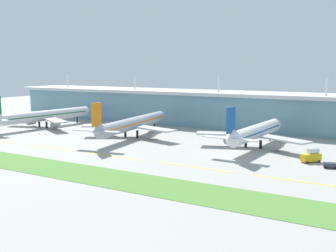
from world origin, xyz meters
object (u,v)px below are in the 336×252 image
airliner_nearest (45,116)px  pushback_tug (330,165)px  airliner_near_middle (133,124)px  safety_cone_nose_front (46,134)px  airliner_far_middle (255,132)px  safety_cone_left_wingtip (39,134)px  fuel_truck (311,156)px

airliner_nearest → pushback_tug: (153.24, -19.81, -5.35)m
airliner_near_middle → safety_cone_nose_front: 44.71m
airliner_far_middle → safety_cone_left_wingtip: airliner_far_middle is taller
airliner_near_middle → airliner_far_middle: 58.87m
airliner_near_middle → airliner_far_middle: (58.72, 4.08, -0.02)m
airliner_nearest → airliner_far_middle: bearing=0.9°
airliner_far_middle → airliner_near_middle: bearing=-176.0°
airliner_nearest → safety_cone_left_wingtip: airliner_nearest is taller
airliner_near_middle → safety_cone_left_wingtip: bearing=-159.1°
airliner_nearest → airliner_near_middle: size_ratio=0.94×
fuel_truck → pushback_tug: bearing=-38.4°
airliner_near_middle → fuel_truck: size_ratio=10.05×
airliner_nearest → airliner_far_middle: 120.04m
pushback_tug → safety_cone_nose_front: 133.12m
airliner_nearest → airliner_near_middle: bearing=-2.1°
fuel_truck → safety_cone_left_wingtip: fuel_truck is taller
safety_cone_left_wingtip → pushback_tug: bearing=-0.2°
airliner_far_middle → safety_cone_left_wingtip: size_ratio=83.95×
safety_cone_nose_front → airliner_far_middle: bearing=11.5°
airliner_far_middle → fuel_truck: airliner_far_middle is taller
safety_cone_nose_front → airliner_nearest: bearing=137.2°
airliner_nearest → safety_cone_left_wingtip: bearing=-49.5°
airliner_far_middle → fuel_truck: 30.79m
airliner_near_middle → fuel_truck: bearing=-7.9°
safety_cone_left_wingtip → safety_cone_nose_front: bearing=12.7°
airliner_nearest → safety_cone_left_wingtip: (16.58, -19.41, -6.10)m
airliner_far_middle → pushback_tug: size_ratio=12.06×
airliner_nearest → safety_cone_left_wingtip: size_ratio=97.51×
safety_cone_nose_front → airliner_near_middle: bearing=21.6°
pushback_tug → safety_cone_left_wingtip: size_ratio=6.96×
airliner_near_middle → safety_cone_nose_front: airliner_near_middle is taller
airliner_far_middle → safety_cone_left_wingtip: (-103.44, -21.20, -6.09)m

